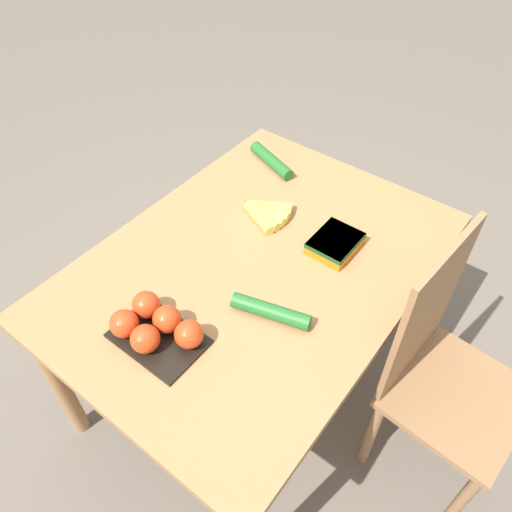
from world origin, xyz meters
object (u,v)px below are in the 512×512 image
(carrot_bag, at_px, (335,243))
(cucumber_far, at_px, (271,311))
(chair, at_px, (442,374))
(banana_bunch, at_px, (265,212))
(cucumber_near, at_px, (271,161))
(tomato_pack, at_px, (155,326))

(carrot_bag, bearing_deg, cucumber_far, -0.15)
(chair, distance_m, banana_bunch, 0.81)
(banana_bunch, relative_size, cucumber_far, 0.74)
(carrot_bag, height_order, cucumber_near, cucumber_near)
(chair, distance_m, cucumber_far, 0.61)
(carrot_bag, distance_m, cucumber_near, 0.52)
(chair, xyz_separation_m, carrot_bag, (-0.08, -0.48, 0.24))
(tomato_pack, relative_size, cucumber_near, 1.09)
(tomato_pack, height_order, cucumber_far, tomato_pack)
(banana_bunch, relative_size, tomato_pack, 0.68)
(tomato_pack, relative_size, carrot_bag, 1.54)
(chair, distance_m, tomato_pack, 0.93)
(carrot_bag, xyz_separation_m, cucumber_near, (-0.25, -0.45, -0.00))
(banana_bunch, xyz_separation_m, cucumber_far, (0.35, 0.29, 0.01))
(chair, relative_size, banana_bunch, 5.57)
(tomato_pack, distance_m, carrot_bag, 0.66)
(tomato_pack, xyz_separation_m, cucumber_far, (-0.26, 0.22, -0.02))
(chair, bearing_deg, cucumber_far, 125.23)
(cucumber_far, bearing_deg, tomato_pack, -40.71)
(carrot_bag, bearing_deg, tomato_pack, -19.66)
(chair, xyz_separation_m, banana_bunch, (-0.07, -0.77, 0.23))
(banana_bunch, height_order, cucumber_near, cucumber_near)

